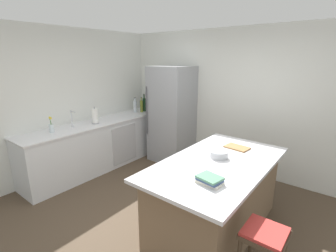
# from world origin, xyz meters

# --- Properties ---
(ground_plane) EXTENTS (7.20, 7.20, 0.00)m
(ground_plane) POSITION_xyz_m (0.00, 0.00, 0.00)
(ground_plane) COLOR #4C3D2D
(wall_rear) EXTENTS (6.00, 0.10, 2.60)m
(wall_rear) POSITION_xyz_m (0.00, 2.25, 1.30)
(wall_rear) COLOR silver
(wall_rear) RESTS_ON ground_plane
(wall_left) EXTENTS (0.10, 6.00, 2.60)m
(wall_left) POSITION_xyz_m (-2.45, 0.00, 1.30)
(wall_left) COLOR silver
(wall_left) RESTS_ON ground_plane
(counter_run_left) EXTENTS (0.66, 2.91, 0.91)m
(counter_run_left) POSITION_xyz_m (-2.08, 0.66, 0.46)
(counter_run_left) COLOR silver
(counter_run_left) RESTS_ON ground_plane
(kitchen_island) EXTENTS (1.08, 1.97, 0.90)m
(kitchen_island) POSITION_xyz_m (0.54, 0.44, 0.46)
(kitchen_island) COLOR #7A6047
(kitchen_island) RESTS_ON ground_plane
(refrigerator) EXTENTS (0.77, 0.74, 1.92)m
(refrigerator) POSITION_xyz_m (-1.23, 1.85, 0.96)
(refrigerator) COLOR #93969B
(refrigerator) RESTS_ON ground_plane
(bar_stool) EXTENTS (0.36, 0.36, 0.67)m
(bar_stool) POSITION_xyz_m (1.28, -0.12, 0.54)
(bar_stool) COLOR #473828
(bar_stool) RESTS_ON ground_plane
(sink_faucet) EXTENTS (0.15, 0.05, 0.30)m
(sink_faucet) POSITION_xyz_m (-2.13, 0.19, 1.07)
(sink_faucet) COLOR silver
(sink_faucet) RESTS_ON counter_run_left
(flower_vase) EXTENTS (0.07, 0.07, 0.27)m
(flower_vase) POSITION_xyz_m (-2.10, -0.21, 1.01)
(flower_vase) COLOR silver
(flower_vase) RESTS_ON counter_run_left
(paper_towel_roll) EXTENTS (0.14, 0.14, 0.31)m
(paper_towel_roll) POSITION_xyz_m (-2.02, 0.58, 1.05)
(paper_towel_roll) COLOR gray
(paper_towel_roll) RESTS_ON counter_run_left
(syrup_bottle) EXTENTS (0.06, 0.06, 0.25)m
(syrup_bottle) POSITION_xyz_m (-2.01, 1.99, 1.02)
(syrup_bottle) COLOR #5B3319
(syrup_bottle) RESTS_ON counter_run_left
(wine_bottle) EXTENTS (0.07, 0.07, 0.38)m
(wine_bottle) POSITION_xyz_m (-2.05, 1.91, 1.07)
(wine_bottle) COLOR #19381E
(wine_bottle) RESTS_ON counter_run_left
(olive_oil_bottle) EXTENTS (0.06, 0.06, 0.33)m
(olive_oil_bottle) POSITION_xyz_m (-2.04, 1.81, 1.05)
(olive_oil_bottle) COLOR olive
(olive_oil_bottle) RESTS_ON counter_run_left
(soda_bottle) EXTENTS (0.07, 0.07, 0.33)m
(soda_bottle) POSITION_xyz_m (-2.14, 1.71, 1.05)
(soda_bottle) COLOR silver
(soda_bottle) RESTS_ON counter_run_left
(cookbook_stack) EXTENTS (0.26, 0.22, 0.07)m
(cookbook_stack) POSITION_xyz_m (0.71, -0.08, 0.94)
(cookbook_stack) COLOR silver
(cookbook_stack) RESTS_ON kitchen_island
(mixing_bowl) EXTENTS (0.22, 0.22, 0.09)m
(mixing_bowl) POSITION_xyz_m (0.49, 0.55, 0.95)
(mixing_bowl) COLOR #B2B5BA
(mixing_bowl) RESTS_ON kitchen_island
(cutting_board) EXTENTS (0.33, 0.23, 0.02)m
(cutting_board) POSITION_xyz_m (0.53, 1.00, 0.91)
(cutting_board) COLOR #9E7042
(cutting_board) RESTS_ON kitchen_island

